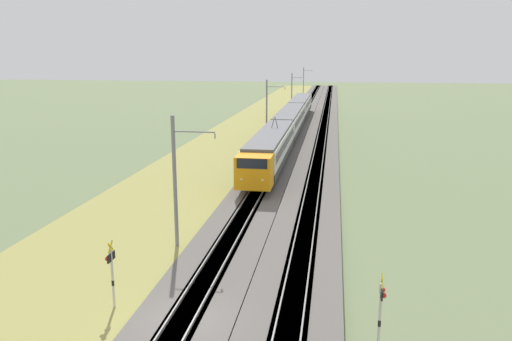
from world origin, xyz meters
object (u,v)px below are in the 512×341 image
(catenary_mast_near, at_px, (176,181))
(crossing_signal_far, at_px, (381,306))
(catenary_mast_distant, at_px, (304,81))
(passenger_train, at_px, (290,121))
(crossing_signal_near, at_px, (112,269))
(catenary_mast_mid, at_px, (267,109))
(catenary_mast_far, at_px, (292,91))

(catenary_mast_near, bearing_deg, crossing_signal_far, -130.61)
(catenary_mast_near, relative_size, catenary_mast_distant, 1.00)
(passenger_train, xyz_separation_m, catenary_mast_distant, (75.87, 2.84, 1.79))
(passenger_train, relative_size, crossing_signal_near, 19.94)
(passenger_train, distance_m, catenary_mast_mid, 4.32)
(crossing_signal_near, relative_size, catenary_mast_mid, 0.41)
(crossing_signal_near, relative_size, catenary_mast_distant, 0.41)
(catenary_mast_far, height_order, catenary_mast_distant, catenary_mast_distant)
(passenger_train, relative_size, catenary_mast_distant, 8.20)
(passenger_train, bearing_deg, catenary_mast_far, -175.57)
(passenger_train, xyz_separation_m, catenary_mast_near, (-41.96, 2.84, 1.77))
(passenger_train, xyz_separation_m, catenary_mast_far, (36.60, 2.83, 1.62))
(catenary_mast_far, xyz_separation_m, catenary_mast_distant, (39.28, 0.00, 0.17))
(catenary_mast_far, bearing_deg, catenary_mast_distant, 0.00)
(passenger_train, xyz_separation_m, crossing_signal_far, (-51.18, -7.92, -0.28))
(passenger_train, xyz_separation_m, catenary_mast_mid, (-2.68, 2.84, 1.84))
(passenger_train, bearing_deg, crossing_signal_near, -3.95)
(passenger_train, height_order, catenary_mast_distant, catenary_mast_distant)
(catenary_mast_near, height_order, catenary_mast_distant, catenary_mast_distant)
(crossing_signal_near, bearing_deg, catenary_mast_near, -94.44)
(catenary_mast_far, relative_size, catenary_mast_distant, 0.96)
(catenary_mast_mid, bearing_deg, catenary_mast_far, -0.01)
(catenary_mast_mid, xyz_separation_m, catenary_mast_far, (39.28, -0.00, -0.23))
(crossing_signal_near, distance_m, catenary_mast_distant, 125.38)
(passenger_train, distance_m, catenary_mast_near, 42.09)
(crossing_signal_near, relative_size, catenary_mast_far, 0.43)
(passenger_train, relative_size, crossing_signal_far, 19.70)
(catenary_mast_near, height_order, catenary_mast_far, catenary_mast_near)
(crossing_signal_far, relative_size, catenary_mast_near, 0.42)
(catenary_mast_distant, bearing_deg, passenger_train, -177.86)
(crossing_signal_far, bearing_deg, crossing_signal_near, 171.51)
(catenary_mast_distant, bearing_deg, crossing_signal_near, 179.73)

